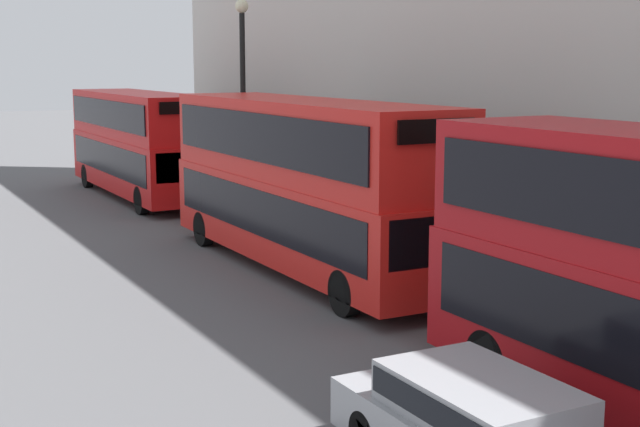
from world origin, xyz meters
name	(u,v)px	position (x,y,z in m)	size (l,w,h in m)	color
bus_second_in_queue	(303,178)	(1.60, 18.98, 2.40)	(2.59, 11.46, 4.35)	red
bus_third_in_queue	(139,140)	(1.60, 33.04, 2.28)	(2.59, 10.92, 4.11)	red
street_lamp	(243,88)	(3.23, 26.52, 4.44)	(0.44, 0.44, 7.29)	black
pedestrian	(271,198)	(3.89, 25.78, 0.79)	(0.36, 0.36, 1.70)	brown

